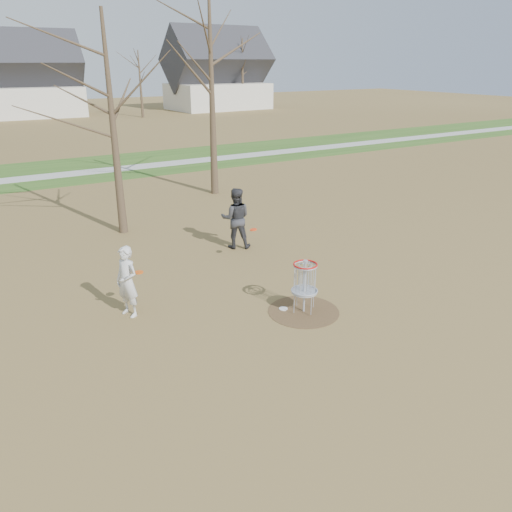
{
  "coord_description": "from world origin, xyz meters",
  "views": [
    {
      "loc": [
        -6.78,
        -8.98,
        5.89
      ],
      "look_at": [
        -0.5,
        1.5,
        1.1
      ],
      "focal_mm": 35.0,
      "sensor_mm": 36.0,
      "label": 1
    }
  ],
  "objects_px": {
    "player_throwing": "(236,218)",
    "disc_golf_basket": "(305,278)",
    "disc_grounded": "(283,309)",
    "player_standing": "(127,282)"
  },
  "relations": [
    {
      "from": "player_throwing",
      "to": "disc_golf_basket",
      "type": "distance_m",
      "value": 5.03
    },
    {
      "from": "player_standing",
      "to": "player_throwing",
      "type": "distance_m",
      "value": 5.42
    },
    {
      "from": "player_standing",
      "to": "player_throwing",
      "type": "height_order",
      "value": "player_throwing"
    },
    {
      "from": "player_throwing",
      "to": "disc_grounded",
      "type": "distance_m",
      "value": 4.86
    },
    {
      "from": "player_standing",
      "to": "disc_golf_basket",
      "type": "xyz_separation_m",
      "value": [
        3.8,
        -2.08,
        0.02
      ]
    },
    {
      "from": "player_throwing",
      "to": "disc_golf_basket",
      "type": "relative_size",
      "value": 1.51
    },
    {
      "from": "player_standing",
      "to": "player_throwing",
      "type": "bearing_deg",
      "value": 97.97
    },
    {
      "from": "player_standing",
      "to": "player_throwing",
      "type": "xyz_separation_m",
      "value": [
        4.59,
        2.88,
        0.12
      ]
    },
    {
      "from": "disc_grounded",
      "to": "disc_golf_basket",
      "type": "relative_size",
      "value": 0.16
    },
    {
      "from": "disc_grounded",
      "to": "disc_golf_basket",
      "type": "height_order",
      "value": "disc_golf_basket"
    }
  ]
}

